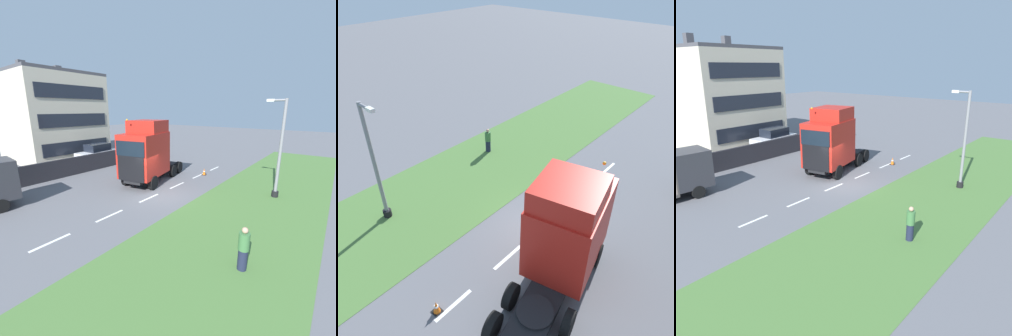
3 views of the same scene
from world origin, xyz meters
TOP-DOWN VIEW (x-y plane):
  - ground_plane at (0.00, 0.00)m, footprint 120.00×120.00m
  - grass_verge at (-6.00, 0.00)m, footprint 7.00×44.00m
  - lane_markings at (0.00, -0.70)m, footprint 0.16×17.80m
  - boundary_wall at (9.00, 0.00)m, footprint 0.25×24.00m
  - building_block at (17.18, -1.83)m, footprint 9.46×8.58m
  - lorry_cab at (2.22, -1.34)m, footprint 3.91×7.14m
  - parked_car at (10.74, -2.93)m, footprint 2.17×4.47m
  - lamp_post at (-6.43, -4.34)m, footprint 1.33×0.42m
  - pedestrian at (-7.23, 3.90)m, footprint 0.39×0.39m
  - traffic_cone_lead at (-0.26, -6.09)m, footprint 0.36×0.36m

SIDE VIEW (x-z plane):
  - ground_plane at x=0.00m, z-range 0.00..0.00m
  - lane_markings at x=0.00m, z-range 0.00..0.00m
  - grass_verge at x=-6.00m, z-range 0.00..0.01m
  - traffic_cone_lead at x=-0.26m, z-range -0.01..0.57m
  - boundary_wall at x=9.00m, z-range 0.00..1.57m
  - pedestrian at x=-7.23m, z-range -0.02..1.67m
  - parked_car at x=10.74m, z-range -0.04..2.13m
  - lorry_cab at x=2.22m, z-range -0.06..4.93m
  - lamp_post at x=-6.43m, z-range -0.35..5.93m
  - building_block at x=17.18m, z-range -0.54..10.03m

